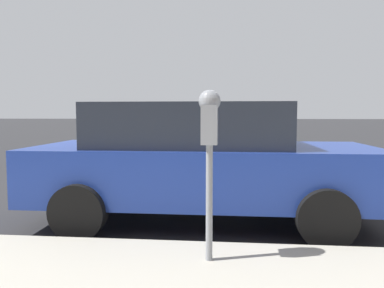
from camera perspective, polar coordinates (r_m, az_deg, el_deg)
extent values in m
plane|color=#2B2B2D|center=(6.13, -2.43, -8.78)|extent=(220.00, 220.00, 0.00)
cylinder|color=gray|center=(3.32, 2.64, -8.94)|extent=(0.06, 0.06, 1.03)
cube|color=gray|center=(3.23, 2.68, 2.96)|extent=(0.20, 0.14, 0.34)
sphere|color=gray|center=(3.23, 2.70, 6.56)|extent=(0.19, 0.19, 0.19)
cube|color=#B21919|center=(3.34, 2.77, 2.28)|extent=(0.01, 0.11, 0.12)
cube|color=black|center=(3.34, 2.78, 4.32)|extent=(0.01, 0.10, 0.08)
cube|color=navy|center=(4.96, 1.81, -4.18)|extent=(1.83, 4.37, 0.68)
cube|color=#232833|center=(4.92, -0.21, 2.98)|extent=(1.61, 2.45, 0.55)
cylinder|color=black|center=(6.00, 15.47, -6.11)|extent=(0.22, 0.64, 0.64)
cylinder|color=black|center=(4.26, 19.80, -10.60)|extent=(0.22, 0.64, 0.64)
cylinder|color=black|center=(6.14, -10.42, -5.78)|extent=(0.22, 0.64, 0.64)
cylinder|color=black|center=(4.45, -16.95, -9.87)|extent=(0.22, 0.64, 0.64)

